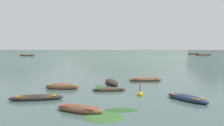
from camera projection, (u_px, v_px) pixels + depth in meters
The scene contains 18 objects.
ground_plane at pixel (117, 50), 1504.14m from camera, with size 6000.00×6000.00×0.00m, color #425B56.
mountain_1 at pixel (20, 31), 2251.80m from camera, with size 1549.60×1549.60×366.67m, color #4C5B56.
mountain_2 at pixel (128, 29), 2442.10m from camera, with size 1869.45×1869.45×442.24m, color slate.
mountain_3 at pixel (215, 29), 2109.30m from camera, with size 942.38×942.38×382.01m, color #4C5B56.
rowboat_0 at pixel (109, 89), 22.76m from camera, with size 3.47×1.23×0.44m.
rowboat_1 at pixel (112, 82), 27.03m from camera, with size 2.18×4.00×0.72m.
rowboat_2 at pixel (145, 80), 29.76m from camera, with size 4.49×1.66×0.55m.
rowboat_3 at pixel (187, 98), 18.57m from camera, with size 3.17×3.97×0.58m.
rowboat_6 at pixel (62, 87), 23.91m from camera, with size 3.66×1.45×0.72m.
rowboat_7 at pixel (79, 109), 15.19m from camera, with size 3.61×2.45×0.58m.
rowboat_8 at pixel (36, 98), 18.76m from camera, with size 4.49×1.98×0.55m.
ferry_0 at pixel (194, 54), 179.29m from camera, with size 8.39×3.77×2.54m.
ferry_1 at pixel (28, 55), 137.17m from camera, with size 8.29×3.47×2.54m.
ferry_2 at pixel (203, 55), 145.69m from camera, with size 9.49×5.91×2.54m.
mooring_buoy at pixel (140, 94), 20.49m from camera, with size 0.51×0.51×1.13m.
weed_patch_0 at pixel (104, 117), 14.03m from camera, with size 2.55×2.45×0.14m, color #38662D.
weed_patch_1 at pixel (102, 87), 24.77m from camera, with size 3.10×1.22×0.14m, color #2D5628.
weed_patch_5 at pixel (122, 110), 15.57m from camera, with size 2.31×1.05×0.14m, color #2D5628.
Camera 1 is at (-2.28, -7.11, 4.18)m, focal length 36.66 mm.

